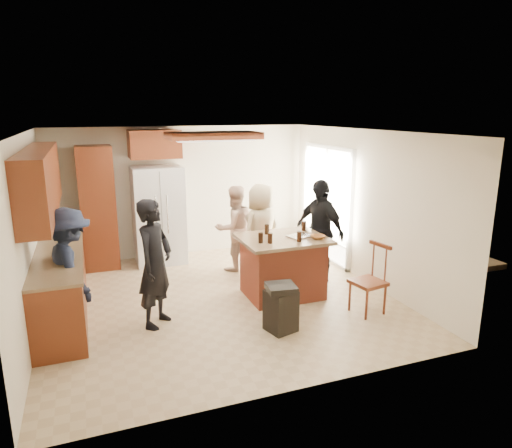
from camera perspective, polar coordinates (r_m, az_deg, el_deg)
name	(u,v)px	position (r m, az deg, el deg)	size (l,w,h in m)	color
room_shell	(396,203)	(10.15, 17.04, 2.49)	(8.00, 5.20, 5.00)	tan
person_front_left	(155,263)	(6.10, -12.52, -4.84)	(0.62, 0.45, 1.70)	black
person_behind_left	(235,228)	(8.08, -2.69, -0.52)	(0.74, 0.46, 1.52)	tan
person_behind_right	(261,230)	(7.81, 0.68, -0.74)	(0.78, 0.51, 1.60)	tan
person_side_right	(319,231)	(7.60, 7.91, -0.84)	(1.00, 0.51, 1.71)	black
person_counter	(71,269)	(6.37, -22.14, -5.22)	(1.04, 0.48, 1.60)	#1A2034
left_cabinetry	(54,247)	(6.89, -23.89, -2.65)	(0.64, 3.00, 2.30)	maroon
back_wall_units	(112,192)	(8.55, -17.51, 3.89)	(1.80, 0.60, 2.45)	maroon
refrigerator	(159,215)	(8.64, -12.06, 1.08)	(0.90, 0.76, 1.80)	white
kitchen_island	(283,266)	(7.01, 3.36, -5.27)	(1.28, 1.03, 0.93)	#A7432B
island_items	(296,235)	(6.84, 5.07, -1.39)	(1.02, 0.67, 0.15)	silver
trash_bin	(281,307)	(5.98, 3.13, -10.38)	(0.42, 0.42, 0.63)	black
spindle_chair	(369,282)	(6.62, 13.96, -7.05)	(0.48, 0.48, 0.99)	maroon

